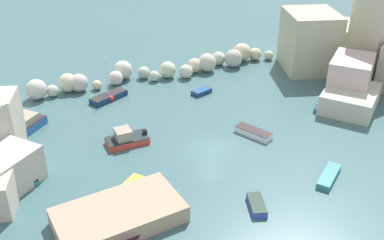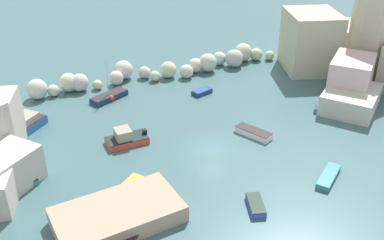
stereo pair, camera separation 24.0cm
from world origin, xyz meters
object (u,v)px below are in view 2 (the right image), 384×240
Objects in this scene: moored_boat_0 at (109,96)px; moored_boat_3 at (202,92)px; moored_boat_7 at (126,138)px; moored_boat_6 at (131,185)px; stone_dock at (118,215)px; moored_boat_4 at (22,126)px; moored_boat_8 at (28,177)px; moored_boat_10 at (328,177)px; moored_boat_9 at (331,111)px; moored_boat_1 at (253,133)px; moored_boat_5 at (256,205)px; channel_buoy at (111,98)px.

moored_boat_3 is at bearing -41.66° from moored_boat_0.
moored_boat_6 is at bearing 75.86° from moored_boat_7.
moored_boat_4 is at bearing 106.70° from stone_dock.
moored_boat_4 is (-5.22, 17.40, -0.10)m from stone_dock.
moored_boat_10 is (23.96, -10.63, 0.01)m from moored_boat_8.
moored_boat_6 is 0.67× the size of moored_boat_7.
moored_boat_9 is (22.68, -3.06, -0.31)m from moored_boat_7.
moored_boat_0 reaches higher than moored_boat_4.
moored_boat_4 reaches higher than moored_boat_3.
moored_boat_0 is 25.49m from moored_boat_9.
moored_boat_10 reaches higher than moored_boat_3.
moored_boat_1 is at bearing -69.14° from moored_boat_4.
moored_boat_5 reaches higher than moored_boat_8.
moored_boat_3 reaches higher than moored_boat_6.
moored_boat_1 is (16.11, 7.01, -0.39)m from stone_dock.
moored_boat_10 is at bearing 90.59° from moored_boat_9.
moored_boat_5 is at bearing 46.97° from moored_boat_8.
moored_boat_5 is 0.78× the size of moored_boat_9.
moored_boat_4 reaches higher than moored_boat_1.
moored_boat_3 is 0.98× the size of moored_boat_8.
channel_buoy reaches higher than moored_boat_8.
moored_boat_6 is at bearing -124.19° from moored_boat_0.
moored_boat_7 is (-12.27, 3.76, 0.27)m from moored_boat_1.
moored_boat_8 is (-0.49, -8.86, -0.35)m from moored_boat_4.
moored_boat_10 is at bearing 80.09° from moored_boat_3.
moored_boat_4 is 1.90× the size of moored_boat_5.
moored_boat_7 reaches higher than channel_buoy.
channel_buoy reaches higher than moored_boat_9.
moored_boat_5 is 19.77m from moored_boat_8.
moored_boat_8 is at bearing 60.42° from moored_boat_1.
moored_boat_1 reaches higher than moored_boat_8.
moored_boat_0 is 1.78× the size of moored_boat_5.
stone_dock is at bearing -128.31° from moored_boat_0.
stone_dock is 1.82× the size of moored_boat_0.
moored_boat_0 reaches higher than moored_boat_6.
channel_buoy is at bearing -31.14° from moored_boat_3.
moored_boat_4 is 1.49× the size of moored_boat_9.
moored_boat_8 is (-21.82, 1.53, -0.07)m from moored_boat_1.
channel_buoy is (4.99, 20.54, -0.36)m from stone_dock.
moored_boat_0 is 24.63m from moored_boat_5.
moored_boat_1 is 1.39× the size of moored_boat_5.
moored_boat_10 is at bearing -6.54° from stone_dock.
moored_boat_1 is 23.73m from moored_boat_4.
moored_boat_0 is 18.06m from moored_boat_1.
moored_boat_0 is at bearing -22.83° from moored_boat_4.
moored_boat_5 is (-5.03, -20.87, 0.01)m from moored_boat_3.
moored_boat_6 is 0.74× the size of moored_boat_9.
moored_boat_3 is at bearing -148.60° from moored_boat_7.
moored_boat_9 is at bearing -60.16° from moored_boat_4.
channel_buoy is 16.08m from moored_boat_8.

